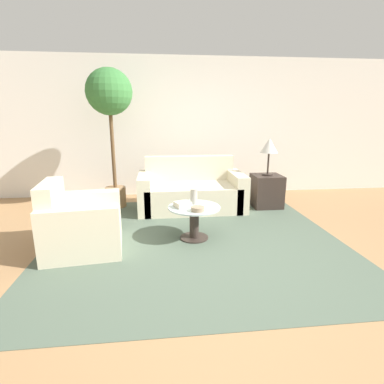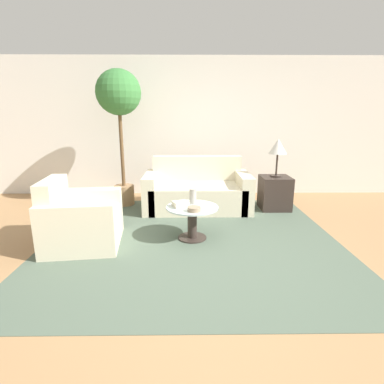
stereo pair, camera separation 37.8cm
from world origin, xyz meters
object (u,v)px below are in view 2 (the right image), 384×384
Objects in this scene: potted_plant at (119,103)px; sofa_main at (197,192)px; table_lamp at (278,148)px; book_stack at (181,204)px; armchair at (78,222)px; vase at (193,196)px; coffee_table at (192,218)px; bowl at (194,209)px.

sofa_main is at bearing -9.17° from potted_plant.
book_stack is at bearing -141.02° from table_lamp.
armchair is 5.11× the size of vase.
potted_plant is at bearing 100.53° from book_stack.
sofa_main is 2.63× the size of coffee_table.
armchair is at bearing -96.83° from potted_plant.
table_lamp is 0.27× the size of potted_plant.
sofa_main is 2.09m from armchair.
table_lamp is (2.77, 1.40, 0.75)m from armchair.
potted_plant is 11.63× the size of vase.
sofa_main is 1.23m from vase.
coffee_table is 1.07× the size of table_lamp.
armchair is 3.19m from table_lamp.
potted_plant is (-2.57, 0.29, 0.70)m from table_lamp.
book_stack is (-0.17, 0.19, 0.01)m from bowl.
armchair is at bearing 178.47° from bowl.
vase is at bearing 16.46° from book_stack.
sofa_main is at bearing 85.61° from coffee_table.
potted_plant reaches higher than sofa_main.
coffee_table is at bearing 96.04° from bowl.
armchair is at bearing -168.65° from vase.
bowl reaches higher than coffee_table.
potted_plant is at bearing 130.17° from vase.
coffee_table is at bearing -94.39° from sofa_main.
sofa_main is 1.36m from book_stack.
potted_plant is at bearing 173.66° from table_lamp.
vase is at bearing -141.11° from table_lamp.
sofa_main is at bearing 85.61° from vase.
bowl is at bearing -133.83° from table_lamp.
book_stack is (1.03, -1.53, -1.27)m from potted_plant.
vase reaches higher than book_stack.
sofa_main reaches higher than vase.
armchair is 2.23m from potted_plant.
table_lamp reaches higher than armchair.
potted_plant reaches higher than vase.
book_stack reaches higher than coffee_table.
bowl is (1.40, -0.04, 0.17)m from armchair.
book_stack is at bearing -140.19° from vase.
coffee_table is at bearing -94.35° from vase.
potted_plant reaches higher than bowl.
sofa_main is 1.94m from potted_plant.
bowl is 0.69× the size of book_stack.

